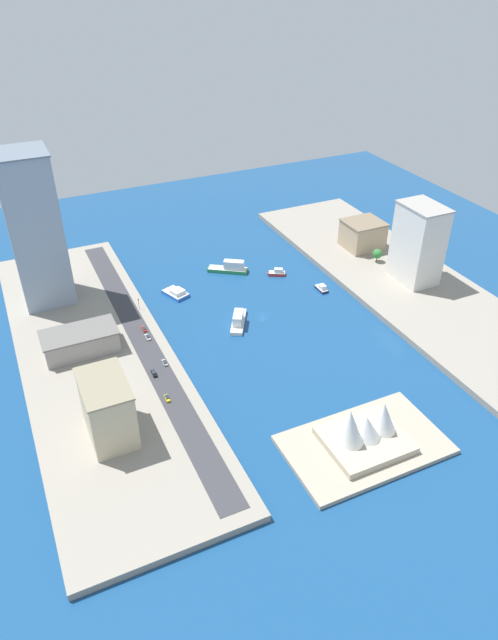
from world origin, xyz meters
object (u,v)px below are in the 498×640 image
object	(u,v)px
carpark_squat_concrete	(80,341)
opera_landmark	(366,431)
tugboat_red	(277,273)
catamaran_blue	(176,293)
tower_tall_glass	(35,230)
ferry_white_commuter	(238,320)
sedan_silver	(165,363)
apartment_midrise_tan	(363,234)
traffic_light_waterfront	(139,302)
van_white	(148,337)
taxi_yellow_cab	(167,398)
suv_black	(154,373)
hotel_broad_white	(418,243)
office_block_beige	(108,409)
pickup_red	(144,329)
ferry_green_doubledeck	(230,268)
patrol_launch_navy	(322,288)

from	to	relation	value
carpark_squat_concrete	opera_landmark	distance (m)	141.54
tugboat_red	opera_landmark	world-z (taller)	opera_landmark
catamaran_blue	tower_tall_glass	distance (m)	82.35
tugboat_red	ferry_white_commuter	xyz separation A→B (m)	(43.35, 39.11, 1.19)
carpark_squat_concrete	sedan_silver	xyz separation A→B (m)	(-33.32, 27.48, -4.75)
apartment_midrise_tan	traffic_light_waterfront	world-z (taller)	apartment_midrise_tan
van_white	traffic_light_waterfront	world-z (taller)	traffic_light_waterfront
taxi_yellow_cab	opera_landmark	xyz separation A→B (m)	(-63.73, 57.05, 4.71)
carpark_squat_concrete	suv_black	distance (m)	42.53
carpark_squat_concrete	tower_tall_glass	bearing A→B (deg)	-83.84
hotel_broad_white	van_white	distance (m)	161.36
carpark_squat_concrete	hotel_broad_white	world-z (taller)	hotel_broad_white
ferry_white_commuter	office_block_beige	bearing A→B (deg)	34.24
sedan_silver	taxi_yellow_cab	xyz separation A→B (m)	(6.88, 24.58, 0.03)
tower_tall_glass	traffic_light_waterfront	size ratio (longest dim) A/B	12.71
tower_tall_glass	opera_landmark	world-z (taller)	tower_tall_glass
tugboat_red	taxi_yellow_cab	xyz separation A→B (m)	(97.54, 84.21, 2.56)
catamaran_blue	tower_tall_glass	world-z (taller)	tower_tall_glass
tower_tall_glass	catamaran_blue	bearing A→B (deg)	161.65
office_block_beige	pickup_red	size ratio (longest dim) A/B	5.43
hotel_broad_white	suv_black	world-z (taller)	hotel_broad_white
catamaran_blue	traffic_light_waterfront	xyz separation A→B (m)	(24.48, 10.57, 6.08)
ferry_green_doubledeck	patrol_launch_navy	world-z (taller)	ferry_green_doubledeck
tugboat_red	ferry_green_doubledeck	distance (m)	28.95
patrol_launch_navy	hotel_broad_white	xyz separation A→B (m)	(-52.59, 15.60, 24.87)
hotel_broad_white	tugboat_red	bearing A→B (deg)	-32.30
sedan_silver	van_white	distance (m)	23.53
opera_landmark	catamaran_blue	bearing A→B (deg)	-78.36
tugboat_red	hotel_broad_white	distance (m)	83.90
van_white	traffic_light_waterfront	bearing A→B (deg)	-97.61
tugboat_red	opera_landmark	distance (m)	145.43
ferry_green_doubledeck	apartment_midrise_tan	world-z (taller)	apartment_midrise_tan
traffic_light_waterfront	tower_tall_glass	bearing A→B (deg)	-37.79
ferry_white_commuter	patrol_launch_navy	distance (m)	59.75
suv_black	van_white	bearing A→B (deg)	-101.11
sedan_silver	taxi_yellow_cab	bearing A→B (deg)	74.35
apartment_midrise_tan	taxi_yellow_cab	xyz separation A→B (m)	(162.28, 89.49, -7.95)
catamaran_blue	office_block_beige	bearing A→B (deg)	58.07
patrol_launch_navy	pickup_red	size ratio (longest dim) A/B	2.03
suv_black	taxi_yellow_cab	size ratio (longest dim) A/B	1.09
sedan_silver	traffic_light_waterfront	world-z (taller)	traffic_light_waterfront
ferry_white_commuter	hotel_broad_white	bearing A→B (deg)	178.07
tower_tall_glass	opera_landmark	distance (m)	195.83
tower_tall_glass	office_block_beige	distance (m)	123.08
carpark_squat_concrete	hotel_broad_white	size ratio (longest dim) A/B	0.78
catamaran_blue	suv_black	distance (m)	76.56
patrol_launch_navy	taxi_yellow_cab	distance (m)	126.33
pickup_red	van_white	xyz separation A→B (m)	(0.40, 8.09, 0.04)
hotel_broad_white	carpark_squat_concrete	bearing A→B (deg)	-3.20
pickup_red	opera_landmark	world-z (taller)	opera_landmark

